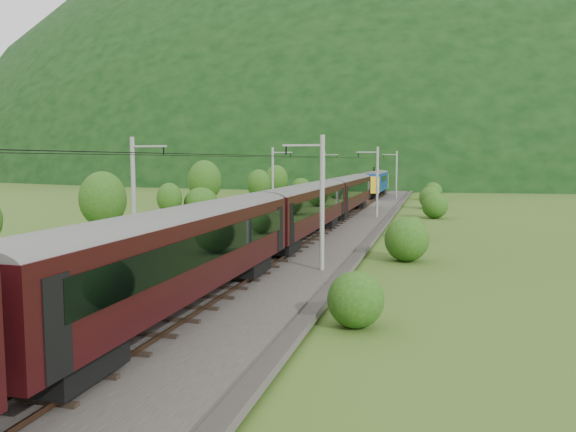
# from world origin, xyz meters

# --- Properties ---
(ground) EXTENTS (600.00, 600.00, 0.00)m
(ground) POSITION_xyz_m (0.00, 0.00, 0.00)
(ground) COLOR #355119
(ground) RESTS_ON ground
(railbed) EXTENTS (14.00, 220.00, 0.30)m
(railbed) POSITION_xyz_m (0.00, 10.00, 0.15)
(railbed) COLOR #38332D
(railbed) RESTS_ON ground
(track_left) EXTENTS (2.40, 220.00, 0.27)m
(track_left) POSITION_xyz_m (-2.40, 10.00, 0.37)
(track_left) COLOR #523523
(track_left) RESTS_ON railbed
(track_right) EXTENTS (2.40, 220.00, 0.27)m
(track_right) POSITION_xyz_m (2.40, 10.00, 0.37)
(track_right) COLOR #523523
(track_right) RESTS_ON railbed
(catenary_left) EXTENTS (2.54, 192.28, 8.00)m
(catenary_left) POSITION_xyz_m (-6.12, 32.00, 4.50)
(catenary_left) COLOR gray
(catenary_left) RESTS_ON railbed
(catenary_right) EXTENTS (2.54, 192.28, 8.00)m
(catenary_right) POSITION_xyz_m (6.12, 32.00, 4.50)
(catenary_right) COLOR gray
(catenary_right) RESTS_ON railbed
(overhead_wires) EXTENTS (4.83, 198.00, 0.03)m
(overhead_wires) POSITION_xyz_m (0.00, 10.00, 7.10)
(overhead_wires) COLOR black
(overhead_wires) RESTS_ON ground
(mountain_main) EXTENTS (504.00, 360.00, 244.00)m
(mountain_main) POSITION_xyz_m (0.00, 260.00, 0.00)
(mountain_main) COLOR black
(mountain_main) RESTS_ON ground
(mountain_ridge) EXTENTS (336.00, 280.00, 132.00)m
(mountain_ridge) POSITION_xyz_m (-120.00, 300.00, 0.00)
(mountain_ridge) COLOR black
(mountain_ridge) RESTS_ON ground
(train) EXTENTS (3.04, 121.35, 5.28)m
(train) POSITION_xyz_m (2.40, 12.13, 3.59)
(train) COLOR black
(train) RESTS_ON ground
(hazard_post_near) EXTENTS (0.14, 0.14, 1.30)m
(hazard_post_near) POSITION_xyz_m (-0.54, 28.94, 0.95)
(hazard_post_near) COLOR red
(hazard_post_near) RESTS_ON railbed
(hazard_post_far) EXTENTS (0.18, 0.18, 1.70)m
(hazard_post_far) POSITION_xyz_m (0.58, 53.39, 1.15)
(hazard_post_far) COLOR red
(hazard_post_far) RESTS_ON railbed
(signal) EXTENTS (0.26, 0.26, 2.39)m
(signal) POSITION_xyz_m (-3.49, 39.00, 1.70)
(signal) COLOR black
(signal) RESTS_ON railbed
(vegetation_left) EXTENTS (12.76, 142.55, 6.78)m
(vegetation_left) POSITION_xyz_m (-15.71, 14.76, 2.75)
(vegetation_left) COLOR #1E4612
(vegetation_left) RESTS_ON ground
(vegetation_right) EXTENTS (6.15, 107.19, 2.78)m
(vegetation_right) POSITION_xyz_m (11.78, 24.02, 1.27)
(vegetation_right) COLOR #1E4612
(vegetation_right) RESTS_ON ground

